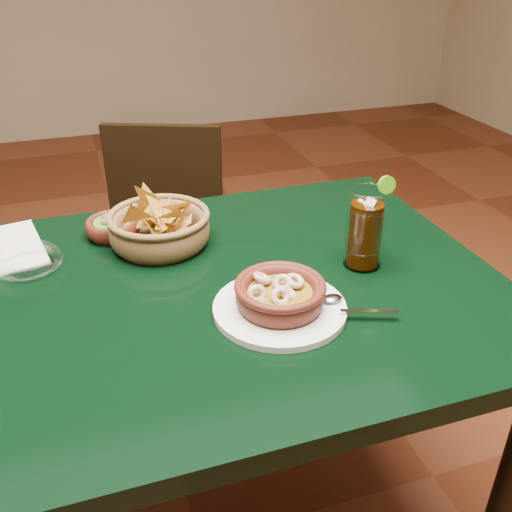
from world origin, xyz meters
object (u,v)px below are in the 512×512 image
object	(u,v)px
shrimp_plate	(280,297)
cola_drink	(365,229)
dining_table	(183,335)
chip_basket	(159,227)
dining_chair	(162,252)

from	to	relation	value
shrimp_plate	cola_drink	world-z (taller)	cola_drink
dining_table	chip_basket	world-z (taller)	chip_basket
cola_drink	dining_chair	bearing A→B (deg)	112.22
chip_basket	dining_chair	bearing A→B (deg)	82.23
shrimp_plate	chip_basket	bearing A→B (deg)	116.07
dining_table	cola_drink	xyz separation A→B (m)	(0.36, -0.02, 0.18)
dining_chair	shrimp_plate	distance (m)	0.88
cola_drink	chip_basket	bearing A→B (deg)	149.88
chip_basket	dining_table	bearing A→B (deg)	-89.93
dining_table	dining_chair	world-z (taller)	dining_chair
dining_table	chip_basket	distance (m)	0.24
dining_table	dining_chair	xyz separation A→B (m)	(0.07, 0.70, -0.20)
shrimp_plate	cola_drink	xyz separation A→B (m)	(0.21, 0.10, 0.05)
dining_table	cola_drink	world-z (taller)	cola_drink
dining_table	cola_drink	size ratio (longest dim) A/B	6.62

